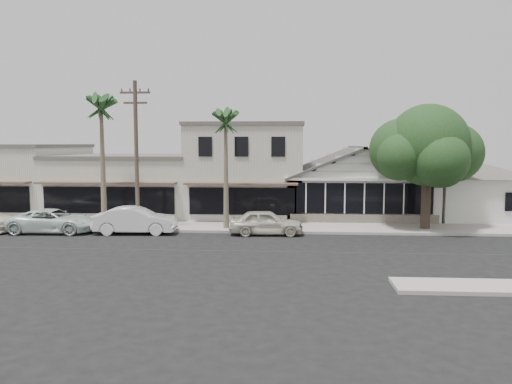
# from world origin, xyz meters

# --- Properties ---
(ground) EXTENTS (140.00, 140.00, 0.00)m
(ground) POSITION_xyz_m (0.00, 0.00, 0.00)
(ground) COLOR black
(ground) RESTS_ON ground
(sidewalk_north) EXTENTS (90.00, 3.50, 0.15)m
(sidewalk_north) POSITION_xyz_m (-8.00, 6.75, 0.07)
(sidewalk_north) COLOR #9E9991
(sidewalk_north) RESTS_ON ground
(corner_shop) EXTENTS (10.40, 8.60, 5.10)m
(corner_shop) POSITION_xyz_m (5.00, 12.47, 2.62)
(corner_shop) COLOR silver
(corner_shop) RESTS_ON ground
(side_cottage) EXTENTS (6.00, 6.00, 3.00)m
(side_cottage) POSITION_xyz_m (13.20, 11.50, 1.50)
(side_cottage) COLOR silver
(side_cottage) RESTS_ON ground
(row_building_near) EXTENTS (8.00, 10.00, 6.50)m
(row_building_near) POSITION_xyz_m (-3.00, 13.50, 3.25)
(row_building_near) COLOR silver
(row_building_near) RESTS_ON ground
(row_building_midnear) EXTENTS (10.00, 10.00, 4.20)m
(row_building_midnear) POSITION_xyz_m (-12.00, 13.50, 2.10)
(row_building_midnear) COLOR beige
(row_building_midnear) RESTS_ON ground
(row_building_midfar) EXTENTS (11.00, 10.00, 5.00)m
(row_building_midfar) POSITION_xyz_m (-22.50, 13.50, 2.50)
(row_building_midfar) COLOR silver
(row_building_midfar) RESTS_ON ground
(utility_pole) EXTENTS (1.80, 0.24, 9.00)m
(utility_pole) POSITION_xyz_m (-9.00, 5.20, 4.79)
(utility_pole) COLOR brown
(utility_pole) RESTS_ON ground
(car_0) EXTENTS (4.36, 1.89, 1.46)m
(car_0) POSITION_xyz_m (-1.20, 4.58, 0.73)
(car_0) COLOR beige
(car_0) RESTS_ON ground
(car_1) EXTENTS (4.91, 1.97, 1.59)m
(car_1) POSITION_xyz_m (-8.92, 4.40, 0.79)
(car_1) COLOR white
(car_1) RESTS_ON ground
(car_2) EXTENTS (5.14, 2.47, 1.41)m
(car_2) POSITION_xyz_m (-13.92, 4.40, 0.71)
(car_2) COLOR silver
(car_2) RESTS_ON ground
(shade_tree) EXTENTS (6.92, 6.25, 7.68)m
(shade_tree) POSITION_xyz_m (8.36, 6.78, 5.05)
(shade_tree) COLOR #413127
(shade_tree) RESTS_ON ground
(palm_east) EXTENTS (2.68, 2.68, 7.71)m
(palm_east) POSITION_xyz_m (-3.71, 5.93, 6.61)
(palm_east) COLOR #726651
(palm_east) RESTS_ON ground
(palm_mid) EXTENTS (2.94, 2.94, 8.74)m
(palm_mid) POSITION_xyz_m (-11.53, 6.36, 7.51)
(palm_mid) COLOR #726651
(palm_mid) RESTS_ON ground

